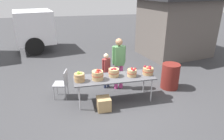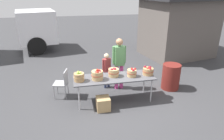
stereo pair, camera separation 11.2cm
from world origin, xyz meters
name	(u,v)px [view 1 (the left image)]	position (x,y,z in m)	size (l,w,h in m)	color
ground_plane	(114,100)	(0.00, 0.00, 0.00)	(40.00, 40.00, 0.00)	#38383A
market_table	(114,78)	(0.00, 0.00, 0.71)	(2.30, 0.76, 0.75)	#4C4C51
apple_basket_green_0	(79,77)	(-0.98, -0.04, 0.87)	(0.30, 0.30, 0.28)	#A87F51
apple_basket_red_0	(98,75)	(-0.49, -0.05, 0.88)	(0.33, 0.33, 0.31)	tan
apple_basket_red_1	(114,72)	(0.00, 0.08, 0.87)	(0.32, 0.32, 0.27)	tan
apple_basket_red_2	(132,72)	(0.51, -0.04, 0.87)	(0.28, 0.28, 0.25)	tan
apple_basket_red_3	(148,71)	(1.01, -0.01, 0.86)	(0.32, 0.32, 0.25)	#A87F51
vendor_adult	(119,60)	(0.32, 0.74, 0.99)	(0.44, 0.24, 1.68)	#CC3F8C
child_customer	(106,68)	(-0.06, 0.87, 0.70)	(0.30, 0.23, 1.19)	#262D4C
food_kiosk	(176,27)	(3.92, 3.72, 1.38)	(3.97, 3.49, 2.74)	#59514C
folding_chair	(63,82)	(-1.46, 0.52, 0.51)	(0.48, 0.48, 0.86)	#99999E
trash_barrel	(170,76)	(1.98, 0.38, 0.42)	(0.57, 0.57, 0.84)	maroon
produce_crate	(104,104)	(-0.40, -0.42, 0.18)	(0.36, 0.36, 0.36)	tan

